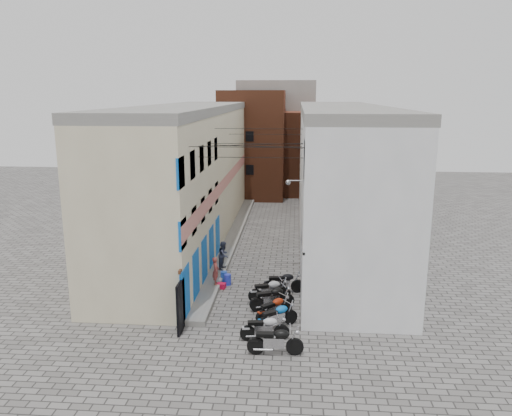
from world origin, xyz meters
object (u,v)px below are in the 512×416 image
(red_crate, at_px, (221,286))
(motorcycle_g, at_px, (283,281))
(motorcycle_d, at_px, (274,307))
(motorcycle_f, at_px, (270,289))
(person_b, at_px, (224,255))
(person_a, at_px, (216,271))
(water_jug_far, at_px, (224,277))
(motorcycle_a, at_px, (275,339))
(motorcycle_b, at_px, (265,327))
(motorcycle_c, at_px, (277,315))
(motorcycle_e, at_px, (272,297))
(water_jug_near, at_px, (228,280))

(red_crate, bearing_deg, motorcycle_g, -6.25)
(motorcycle_d, height_order, motorcycle_f, motorcycle_f)
(motorcycle_g, bearing_deg, person_b, -137.05)
(person_a, distance_m, water_jug_far, 1.23)
(motorcycle_a, relative_size, red_crate, 4.98)
(person_b, relative_size, red_crate, 3.58)
(motorcycle_b, height_order, person_b, person_b)
(motorcycle_c, xyz_separation_m, person_a, (-3.30, 4.12, 0.38))
(motorcycle_d, bearing_deg, red_crate, 179.23)
(motorcycle_d, bearing_deg, water_jug_far, 172.44)
(person_b, bearing_deg, motorcycle_a, -146.78)
(motorcycle_a, height_order, motorcycle_f, motorcycle_a)
(motorcycle_b, bearing_deg, motorcycle_g, 165.16)
(person_b, bearing_deg, red_crate, -162.56)
(motorcycle_e, relative_size, motorcycle_g, 1.02)
(motorcycle_a, bearing_deg, motorcycle_g, 176.98)
(motorcycle_b, relative_size, person_b, 1.29)
(motorcycle_g, bearing_deg, red_crate, -105.57)
(motorcycle_b, xyz_separation_m, water_jug_near, (-2.31, 5.80, -0.30))
(motorcycle_g, xyz_separation_m, person_a, (-3.45, 0.31, 0.35))
(person_b, distance_m, water_jug_far, 1.53)
(person_a, bearing_deg, motorcycle_f, -125.51)
(motorcycle_a, xyz_separation_m, motorcycle_b, (-0.47, 1.11, -0.04))
(motorcycle_c, bearing_deg, person_b, 171.21)
(motorcycle_d, bearing_deg, motorcycle_f, 147.83)
(motorcycle_e, height_order, water_jug_near, motorcycle_e)
(motorcycle_c, distance_m, motorcycle_d, 0.83)
(person_a, bearing_deg, person_b, -12.21)
(water_jug_near, bearing_deg, motorcycle_d, -55.99)
(motorcycle_f, bearing_deg, water_jug_far, -149.79)
(person_a, xyz_separation_m, water_jug_near, (0.53, 0.55, -0.68))
(motorcycle_c, relative_size, water_jug_far, 3.65)
(person_b, bearing_deg, motorcycle_d, -138.70)
(red_crate, bearing_deg, person_a, -170.87)
(motorcycle_e, bearing_deg, motorcycle_c, -11.58)
(motorcycle_b, xyz_separation_m, motorcycle_f, (-0.02, 3.91, 0.02))
(person_a, bearing_deg, red_crate, -91.05)
(person_b, height_order, red_crate, person_b)
(motorcycle_e, relative_size, person_a, 1.51)
(motorcycle_b, bearing_deg, person_a, -159.39)
(motorcycle_e, bearing_deg, water_jug_near, -160.43)
(motorcycle_c, relative_size, water_jug_near, 3.56)
(motorcycle_b, distance_m, motorcycle_d, 1.95)
(motorcycle_e, bearing_deg, person_a, -148.75)
(motorcycle_c, bearing_deg, motorcycle_d, 156.14)
(motorcycle_a, height_order, person_a, person_a)
(water_jug_far, bearing_deg, red_crate, -90.00)
(motorcycle_f, relative_size, red_crate, 4.79)
(water_jug_far, bearing_deg, motorcycle_a, -67.45)
(motorcycle_c, distance_m, person_b, 7.20)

